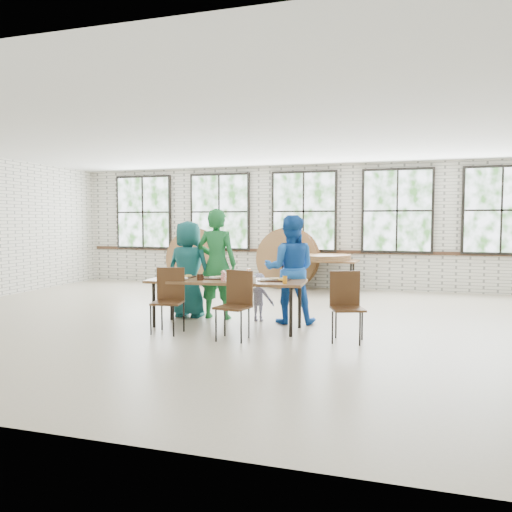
# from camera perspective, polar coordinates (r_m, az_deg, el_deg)

# --- Properties ---
(room) EXTENTS (12.00, 12.00, 12.00)m
(room) POSITION_cam_1_polar(r_m,az_deg,el_deg) (12.29, 5.48, 4.88)
(room) COLOR #BFAF98
(room) RESTS_ON ground
(dining_table) EXTENTS (2.45, 0.95, 0.74)m
(dining_table) POSITION_cam_1_polar(r_m,az_deg,el_deg) (7.64, -3.41, -3.12)
(dining_table) COLOR brown
(dining_table) RESTS_ON ground
(chair_near_left) EXTENTS (0.49, 0.48, 0.95)m
(chair_near_left) POSITION_cam_1_polar(r_m,az_deg,el_deg) (7.48, -9.91, -4.34)
(chair_near_left) COLOR #492D18
(chair_near_left) RESTS_ON ground
(chair_near_right) EXTENTS (0.49, 0.48, 0.95)m
(chair_near_right) POSITION_cam_1_polar(r_m,az_deg,el_deg) (6.96, -2.28, -4.90)
(chair_near_right) COLOR #492D18
(chair_near_right) RESTS_ON ground
(chair_spare) EXTENTS (0.53, 0.52, 0.95)m
(chair_spare) POSITION_cam_1_polar(r_m,az_deg,el_deg) (6.96, 10.27, -4.97)
(chair_spare) COLOR #492D18
(chair_spare) RESTS_ON ground
(adult_teal) EXTENTS (0.83, 0.56, 1.64)m
(adult_teal) POSITION_cam_1_polar(r_m,az_deg,el_deg) (8.58, -7.72, -1.49)
(adult_teal) COLOR #175858
(adult_teal) RESTS_ON ground
(adult_green) EXTENTS (0.69, 0.46, 1.85)m
(adult_green) POSITION_cam_1_polar(r_m,az_deg,el_deg) (8.37, -4.50, -0.90)
(adult_green) COLOR #1C6C32
(adult_green) RESTS_ON ground
(toddler) EXTENTS (0.52, 0.32, 0.78)m
(toddler) POSITION_cam_1_polar(r_m,az_deg,el_deg) (8.20, 0.30, -4.73)
(toddler) COLOR #1B133D
(toddler) RESTS_ON ground
(adult_blue) EXTENTS (0.95, 0.80, 1.73)m
(adult_blue) POSITION_cam_1_polar(r_m,az_deg,el_deg) (8.00, 3.93, -1.53)
(adult_blue) COLOR blue
(adult_blue) RESTS_ON ground
(storage_table) EXTENTS (1.85, 0.87, 0.74)m
(storage_table) POSITION_cam_1_polar(r_m,az_deg,el_deg) (11.68, 7.14, -0.69)
(storage_table) COLOR brown
(storage_table) RESTS_ON ground
(tabletop_clutter) EXTENTS (2.04, 0.62, 0.11)m
(tabletop_clutter) POSITION_cam_1_polar(r_m,az_deg,el_deg) (7.57, -2.98, -2.60)
(tabletop_clutter) COLOR black
(tabletop_clutter) RESTS_ON dining_table
(round_tops_stacked) EXTENTS (1.50, 1.50, 0.13)m
(round_tops_stacked) POSITION_cam_1_polar(r_m,az_deg,el_deg) (11.67, 7.15, -0.11)
(round_tops_stacked) COLOR brown
(round_tops_stacked) RESTS_ON storage_table
(round_tops_leaning) EXTENTS (4.00, 0.50, 1.48)m
(round_tops_leaning) POSITION_cam_1_polar(r_m,az_deg,el_deg) (12.29, -0.13, -0.20)
(round_tops_leaning) COLOR brown
(round_tops_leaning) RESTS_ON ground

